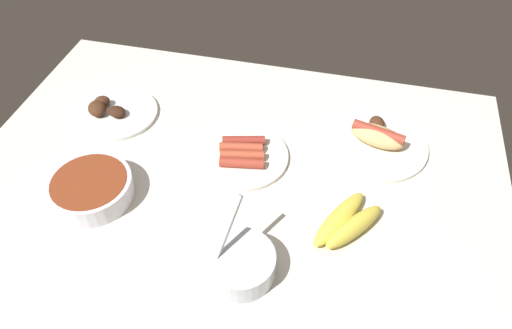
{
  "coord_description": "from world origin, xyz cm",
  "views": [
    {
      "loc": [
        -21.25,
        65.35,
        77.81
      ],
      "look_at": [
        -4.76,
        -3.53,
        3.0
      ],
      "focal_mm": 33.0,
      "sensor_mm": 36.0,
      "label": 1
    }
  ],
  "objects_px": {
    "plate_sausages": "(242,155)",
    "plate_grilled_meat": "(113,112)",
    "banana_bunch": "(347,223)",
    "bowl_coleslaw": "(240,263)",
    "bowl_chili": "(91,188)",
    "plate_hotdog_assembled": "(376,140)"
  },
  "relations": [
    {
      "from": "plate_hotdog_assembled",
      "to": "bowl_chili",
      "type": "bearing_deg",
      "value": 27.35
    },
    {
      "from": "plate_hotdog_assembled",
      "to": "bowl_coleslaw",
      "type": "bearing_deg",
      "value": 60.78
    },
    {
      "from": "plate_grilled_meat",
      "to": "banana_bunch",
      "type": "xyz_separation_m",
      "value": [
        -0.61,
        0.21,
        0.01
      ]
    },
    {
      "from": "plate_sausages",
      "to": "bowl_chili",
      "type": "bearing_deg",
      "value": 33.28
    },
    {
      "from": "plate_grilled_meat",
      "to": "banana_bunch",
      "type": "bearing_deg",
      "value": 160.49
    },
    {
      "from": "bowl_coleslaw",
      "to": "banana_bunch",
      "type": "distance_m",
      "value": 0.23
    },
    {
      "from": "plate_sausages",
      "to": "plate_hotdog_assembled",
      "type": "xyz_separation_m",
      "value": [
        -0.3,
        -0.11,
        0.01
      ]
    },
    {
      "from": "bowl_coleslaw",
      "to": "bowl_chili",
      "type": "bearing_deg",
      "value": -16.54
    },
    {
      "from": "plate_sausages",
      "to": "plate_grilled_meat",
      "type": "bearing_deg",
      "value": -11.41
    },
    {
      "from": "plate_sausages",
      "to": "plate_grilled_meat",
      "type": "relative_size",
      "value": 1.04
    },
    {
      "from": "bowl_chili",
      "to": "banana_bunch",
      "type": "xyz_separation_m",
      "value": [
        -0.53,
        -0.04,
        -0.01
      ]
    },
    {
      "from": "bowl_coleslaw",
      "to": "plate_grilled_meat",
      "type": "xyz_separation_m",
      "value": [
        0.42,
        -0.36,
        -0.02
      ]
    },
    {
      "from": "plate_grilled_meat",
      "to": "bowl_coleslaw",
      "type": "bearing_deg",
      "value": 139.7
    },
    {
      "from": "plate_grilled_meat",
      "to": "banana_bunch",
      "type": "distance_m",
      "value": 0.64
    },
    {
      "from": "bowl_coleslaw",
      "to": "plate_hotdog_assembled",
      "type": "height_order",
      "value": "bowl_coleslaw"
    },
    {
      "from": "bowl_coleslaw",
      "to": "bowl_chili",
      "type": "relative_size",
      "value": 0.84
    },
    {
      "from": "plate_sausages",
      "to": "plate_hotdog_assembled",
      "type": "height_order",
      "value": "plate_hotdog_assembled"
    },
    {
      "from": "plate_sausages",
      "to": "plate_grilled_meat",
      "type": "height_order",
      "value": "plate_grilled_meat"
    },
    {
      "from": "bowl_coleslaw",
      "to": "banana_bunch",
      "type": "height_order",
      "value": "bowl_coleslaw"
    },
    {
      "from": "bowl_chili",
      "to": "plate_grilled_meat",
      "type": "height_order",
      "value": "bowl_chili"
    },
    {
      "from": "plate_grilled_meat",
      "to": "plate_hotdog_assembled",
      "type": "bearing_deg",
      "value": -176.27
    },
    {
      "from": "bowl_coleslaw",
      "to": "bowl_chili",
      "type": "height_order",
      "value": "bowl_coleslaw"
    }
  ]
}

